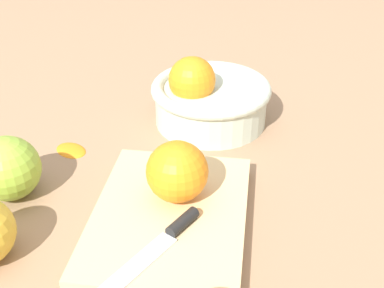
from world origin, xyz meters
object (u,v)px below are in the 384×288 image
Objects in this scene: bowl at (208,98)px; orange_on_board at (177,172)px; cutting_board at (170,219)px; apple_front_right at (8,168)px; knife at (164,240)px.

orange_on_board is (0.23, 0.01, 0.02)m from bowl.
apple_front_right is (-0.01, -0.22, 0.03)m from cutting_board.
cutting_board is at bearing -169.86° from knife.
cutting_board is 3.27× the size of orange_on_board.
bowl is 0.32m from apple_front_right.
orange_on_board is at bearing 3.52° from bowl.
cutting_board is 0.06m from knife.
bowl is 2.53× the size of orange_on_board.
cutting_board is at bearing -3.67° from orange_on_board.
knife is 0.23m from apple_front_right.
orange_on_board reaches higher than apple_front_right.
knife is (0.05, 0.01, 0.02)m from cutting_board.
bowl is at bearing -177.28° from cutting_board.
apple_front_right is at bearing -92.18° from cutting_board.
apple_front_right is at bearing -105.23° from knife.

